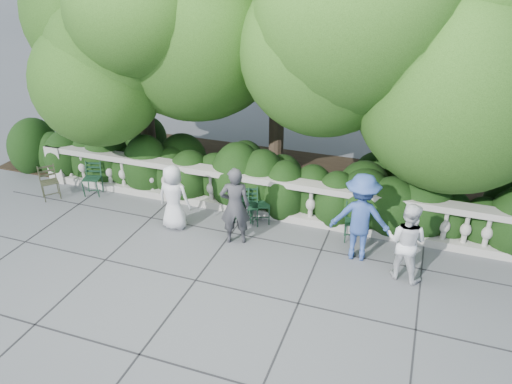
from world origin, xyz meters
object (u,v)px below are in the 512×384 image
(chair_a, at_px, (92,197))
(chair_d, at_px, (261,225))
(chair_e, at_px, (249,227))
(person_businessman, at_px, (174,197))
(chair_f, at_px, (353,243))
(person_woman_grey, at_px, (235,206))
(chair_weathered, at_px, (54,201))
(chair_b, at_px, (237,227))
(person_older_blue, at_px, (361,217))
(person_casual_man, at_px, (406,241))
(chair_c, at_px, (243,223))

(chair_a, distance_m, chair_d, 4.42)
(chair_e, xyz_separation_m, person_businessman, (-1.55, -0.54, 0.74))
(chair_f, distance_m, person_woman_grey, 2.63)
(person_woman_grey, bearing_deg, chair_weathered, -22.93)
(chair_b, distance_m, person_woman_grey, 1.04)
(chair_d, relative_size, person_older_blue, 0.46)
(chair_f, xyz_separation_m, person_woman_grey, (-2.37, -0.74, 0.85))
(chair_b, relative_size, person_businessman, 0.56)
(chair_f, bearing_deg, person_casual_man, -49.59)
(chair_d, bearing_deg, chair_e, -162.23)
(person_businessman, distance_m, person_woman_grey, 1.49)
(chair_f, bearing_deg, person_older_blue, -83.53)
(chair_weathered, relative_size, person_older_blue, 0.46)
(chair_a, distance_m, person_woman_grey, 4.27)
(chair_c, height_order, person_older_blue, person_older_blue)
(chair_e, height_order, chair_weathered, same)
(person_businessman, bearing_deg, chair_c, -154.74)
(chair_b, xyz_separation_m, chair_c, (0.06, 0.17, 0.00))
(chair_c, xyz_separation_m, person_casual_man, (3.55, -0.84, 0.78))
(chair_weathered, bearing_deg, person_woman_grey, -51.26)
(chair_weathered, height_order, person_woman_grey, person_woman_grey)
(chair_a, distance_m, person_businessman, 2.81)
(chair_b, distance_m, chair_f, 2.57)
(chair_c, distance_m, chair_f, 2.50)
(chair_b, bearing_deg, chair_f, -3.99)
(chair_f, height_order, chair_weathered, same)
(person_businessman, xyz_separation_m, person_casual_man, (4.91, -0.20, 0.03))
(chair_f, relative_size, person_businessman, 0.56)
(chair_a, distance_m, person_older_blue, 6.72)
(chair_f, relative_size, person_woman_grey, 0.49)
(chair_b, bearing_deg, person_older_blue, -13.88)
(chair_d, relative_size, person_woman_grey, 0.49)
(chair_b, height_order, person_casual_man, person_casual_man)
(chair_b, height_order, chair_c, same)
(person_casual_man, bearing_deg, chair_e, 2.89)
(chair_e, bearing_deg, chair_d, 17.02)
(chair_weathered, bearing_deg, chair_a, -17.55)
(chair_a, height_order, person_businessman, person_businessman)
(chair_d, xyz_separation_m, chair_weathered, (-5.20, -0.59, 0.00))
(person_woman_grey, bearing_deg, chair_e, -116.83)
(chair_f, xyz_separation_m, person_older_blue, (0.15, -0.46, 0.91))
(chair_b, xyz_separation_m, chair_f, (2.56, 0.17, 0.00))
(chair_b, bearing_deg, chair_e, 7.44)
(chair_d, distance_m, person_businessman, 2.04)
(person_casual_man, bearing_deg, chair_d, -0.79)
(chair_d, height_order, person_businessman, person_businessman)
(chair_a, relative_size, chair_weathered, 1.00)
(chair_e, relative_size, person_businessman, 0.56)
(chair_f, height_order, person_casual_man, person_casual_man)
(chair_a, height_order, person_casual_man, person_casual_man)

